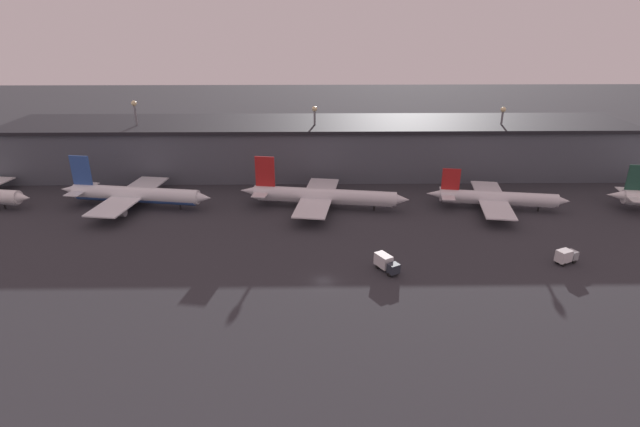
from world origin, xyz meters
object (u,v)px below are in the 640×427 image
airplane_2 (322,196)px  service_vehicle_4 (566,256)px  airplane_1 (134,195)px  airplane_3 (496,198)px  service_vehicle_1 (386,263)px

airplane_2 → service_vehicle_4: size_ratio=8.68×
airplane_1 → service_vehicle_4: bearing=-9.4°
airplane_2 → airplane_1: bearing=-172.6°
service_vehicle_4 → airplane_1: bearing=136.5°
airplane_1 → airplane_3: airplane_1 is taller
airplane_2 → service_vehicle_1: airplane_2 is taller
airplane_1 → service_vehicle_1: bearing=-21.0°
airplane_1 → airplane_3: size_ratio=1.16×
service_vehicle_4 → airplane_2: bearing=122.4°
airplane_1 → airplane_3: bearing=7.4°
airplane_2 → service_vehicle_4: (55.32, -35.43, -1.78)m
service_vehicle_1 → airplane_2: bearing=169.1°
airplane_1 → service_vehicle_1: airplane_1 is taller
airplane_2 → airplane_3: size_ratio=1.23×
airplane_1 → service_vehicle_1: (68.92, -40.07, -1.84)m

